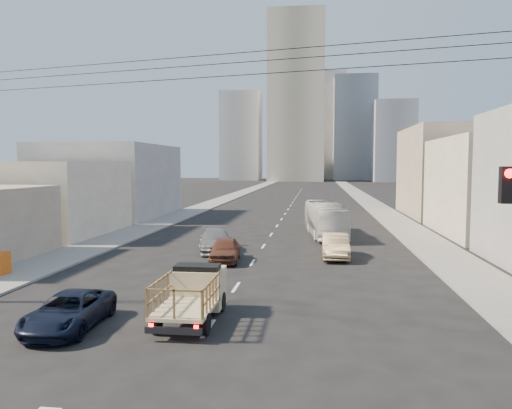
% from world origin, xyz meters
% --- Properties ---
extents(ground, '(420.00, 420.00, 0.00)m').
position_xyz_m(ground, '(0.00, 0.00, 0.00)').
color(ground, black).
rests_on(ground, ground).
extents(sidewalk_left, '(3.50, 180.00, 0.12)m').
position_xyz_m(sidewalk_left, '(-11.75, 70.00, 0.06)').
color(sidewalk_left, slate).
rests_on(sidewalk_left, ground).
extents(sidewalk_right, '(3.50, 180.00, 0.12)m').
position_xyz_m(sidewalk_right, '(11.75, 70.00, 0.06)').
color(sidewalk_right, slate).
rests_on(sidewalk_right, ground).
extents(lane_dashes, '(0.15, 104.00, 0.01)m').
position_xyz_m(lane_dashes, '(0.00, 53.00, 0.01)').
color(lane_dashes, silver).
rests_on(lane_dashes, ground).
extents(flatbed_pickup, '(1.95, 4.41, 1.90)m').
position_xyz_m(flatbed_pickup, '(-0.81, 2.91, 1.09)').
color(flatbed_pickup, '#C8B486').
rests_on(flatbed_pickup, ground).
extents(navy_pickup, '(2.26, 4.55, 1.24)m').
position_xyz_m(navy_pickup, '(-4.86, 1.42, 0.62)').
color(navy_pickup, black).
rests_on(navy_pickup, ground).
extents(city_bus, '(3.49, 10.13, 2.77)m').
position_xyz_m(city_bus, '(4.39, 25.71, 1.38)').
color(city_bus, beige).
rests_on(city_bus, ground).
extents(sedan_brown, '(2.08, 4.32, 1.42)m').
position_xyz_m(sedan_brown, '(-1.67, 14.17, 0.71)').
color(sedan_brown, '#592E1F').
rests_on(sedan_brown, ground).
extents(sedan_tan, '(1.63, 4.57, 1.50)m').
position_xyz_m(sedan_tan, '(4.91, 16.17, 0.75)').
color(sedan_tan, '#937B56').
rests_on(sedan_tan, ground).
extents(sedan_grey, '(3.10, 5.41, 1.48)m').
position_xyz_m(sedan_grey, '(-2.98, 17.54, 0.74)').
color(sedan_grey, slate).
rests_on(sedan_grey, ground).
extents(overhead_wires, '(23.01, 5.02, 0.72)m').
position_xyz_m(overhead_wires, '(0.00, 1.50, 8.97)').
color(overhead_wires, black).
rests_on(overhead_wires, ground).
extents(bldg_right_mid, '(11.00, 14.00, 8.00)m').
position_xyz_m(bldg_right_mid, '(19.50, 28.00, 4.00)').
color(bldg_right_mid, '#B8B094').
rests_on(bldg_right_mid, ground).
extents(bldg_right_far, '(12.00, 16.00, 10.00)m').
position_xyz_m(bldg_right_far, '(20.00, 44.00, 5.00)').
color(bldg_right_far, gray).
rests_on(bldg_right_far, ground).
extents(bldg_left_mid, '(11.00, 12.00, 6.00)m').
position_xyz_m(bldg_left_mid, '(-19.00, 24.00, 3.00)').
color(bldg_left_mid, '#B8B094').
rests_on(bldg_left_mid, ground).
extents(bldg_left_far, '(12.00, 16.00, 8.00)m').
position_xyz_m(bldg_left_far, '(-19.50, 39.00, 4.00)').
color(bldg_left_far, gray).
rests_on(bldg_left_far, ground).
extents(high_rise_tower, '(20.00, 20.00, 60.00)m').
position_xyz_m(high_rise_tower, '(-4.00, 170.00, 30.00)').
color(high_rise_tower, tan).
rests_on(high_rise_tower, ground).
extents(midrise_ne, '(16.00, 16.00, 40.00)m').
position_xyz_m(midrise_ne, '(18.00, 185.00, 20.00)').
color(midrise_ne, gray).
rests_on(midrise_ne, ground).
extents(midrise_nw, '(15.00, 15.00, 34.00)m').
position_xyz_m(midrise_nw, '(-26.00, 180.00, 17.00)').
color(midrise_nw, gray).
rests_on(midrise_nw, ground).
extents(midrise_back, '(18.00, 18.00, 44.00)m').
position_xyz_m(midrise_back, '(6.00, 200.00, 22.00)').
color(midrise_back, gray).
rests_on(midrise_back, ground).
extents(midrise_east, '(14.00, 14.00, 28.00)m').
position_xyz_m(midrise_east, '(30.00, 165.00, 14.00)').
color(midrise_east, gray).
rests_on(midrise_east, ground).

